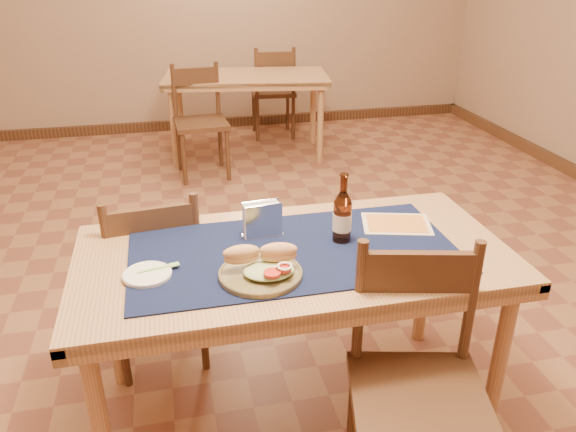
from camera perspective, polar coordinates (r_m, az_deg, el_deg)
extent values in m
cube|color=brown|center=(3.15, -2.84, -8.86)|extent=(6.00, 7.00, 0.02)
cylinder|color=#AE8152|center=(2.04, -18.48, -19.74)|extent=(0.06, 0.06, 0.71)
cylinder|color=#AE8152|center=(2.32, 20.63, -13.82)|extent=(0.06, 0.06, 0.71)
cylinder|color=#AE8152|center=(2.54, -17.45, -9.60)|extent=(0.06, 0.06, 0.71)
cylinder|color=#AE8152|center=(2.77, 13.73, -5.97)|extent=(0.06, 0.06, 0.71)
cube|color=#AE8152|center=(2.10, 0.60, -4.11)|extent=(1.60, 0.80, 0.04)
cube|color=#101A3D|center=(2.08, 0.61, -3.56)|extent=(1.20, 0.60, 0.01)
cube|color=#4D2E1B|center=(6.30, -8.50, 9.29)|extent=(6.00, 0.06, 0.10)
cylinder|color=#AE8152|center=(5.09, -11.55, 8.80)|extent=(0.05, 0.05, 0.71)
cylinder|color=#AE8152|center=(5.09, 3.30, 9.26)|extent=(0.05, 0.05, 0.71)
cylinder|color=#AE8152|center=(5.64, -10.90, 10.44)|extent=(0.05, 0.05, 0.71)
cylinder|color=#AE8152|center=(5.64, 2.57, 10.86)|extent=(0.05, 0.05, 0.71)
cube|color=#AE8152|center=(5.24, -4.28, 13.91)|extent=(1.55, 0.94, 0.04)
cylinder|color=#4D2E1B|center=(2.89, -9.89, -7.29)|extent=(0.04, 0.04, 0.44)
cylinder|color=#4D2E1B|center=(2.88, -16.85, -8.29)|extent=(0.04, 0.04, 0.44)
cylinder|color=#4D2E1B|center=(2.60, -8.59, -11.28)|extent=(0.04, 0.04, 0.44)
cylinder|color=#4D2E1B|center=(2.59, -16.41, -12.43)|extent=(0.04, 0.04, 0.44)
cube|color=#4D2E1B|center=(2.62, -13.41, -5.79)|extent=(0.45, 0.45, 0.04)
cube|color=#4D2E1B|center=(2.29, -13.74, -0.76)|extent=(0.35, 0.06, 0.14)
cylinder|color=#4D2E1B|center=(2.36, -9.23, -2.73)|extent=(0.04, 0.04, 0.45)
cylinder|color=#4D2E1B|center=(2.34, -17.71, -3.92)|extent=(0.04, 0.04, 0.45)
cylinder|color=#4D2E1B|center=(2.19, 6.59, -19.12)|extent=(0.04, 0.04, 0.46)
cylinder|color=#4D2E1B|center=(2.26, 16.48, -18.60)|extent=(0.04, 0.04, 0.46)
cube|color=#4D2E1B|center=(1.93, 13.20, -17.78)|extent=(0.52, 0.52, 0.04)
cube|color=#4D2E1B|center=(1.87, 13.13, -5.56)|extent=(0.37, 0.12, 0.14)
cylinder|color=#4D2E1B|center=(1.90, 7.26, -8.80)|extent=(0.04, 0.04, 0.47)
cylinder|color=#4D2E1B|center=(1.98, 18.06, -8.52)|extent=(0.04, 0.04, 0.47)
cylinder|color=#4D2E1B|center=(4.68, -10.53, 5.76)|extent=(0.04, 0.04, 0.46)
cylinder|color=#4D2E1B|center=(4.72, -6.12, 6.24)|extent=(0.04, 0.04, 0.46)
cylinder|color=#4D2E1B|center=(5.02, -11.02, 7.08)|extent=(0.04, 0.04, 0.46)
cylinder|color=#4D2E1B|center=(5.06, -6.90, 7.52)|extent=(0.04, 0.04, 0.46)
cube|color=#4D2E1B|center=(4.80, -8.82, 9.26)|extent=(0.45, 0.45, 0.04)
cube|color=#4D2E1B|center=(4.90, -9.43, 13.82)|extent=(0.37, 0.05, 0.14)
cylinder|color=#4D2E1B|center=(4.91, -11.48, 12.22)|extent=(0.04, 0.04, 0.47)
cylinder|color=#4D2E1B|center=(4.95, -7.20, 12.63)|extent=(0.04, 0.04, 0.47)
cylinder|color=#4D2E1B|center=(6.13, -0.03, 10.86)|extent=(0.04, 0.04, 0.46)
cylinder|color=#4D2E1B|center=(6.09, -3.49, 10.70)|extent=(0.04, 0.04, 0.46)
cylinder|color=#4D2E1B|center=(5.78, 0.54, 9.96)|extent=(0.04, 0.04, 0.46)
cylinder|color=#4D2E1B|center=(5.74, -3.12, 9.80)|extent=(0.04, 0.04, 0.46)
cube|color=#4D2E1B|center=(5.88, -1.55, 12.50)|extent=(0.45, 0.45, 0.04)
cube|color=#4D2E1B|center=(5.62, -1.33, 15.61)|extent=(0.37, 0.05, 0.14)
cylinder|color=#4D2E1B|center=(5.67, 0.58, 14.45)|extent=(0.04, 0.04, 0.47)
cylinder|color=#4D2E1B|center=(5.62, -3.22, 14.32)|extent=(0.04, 0.04, 0.47)
cylinder|color=brown|center=(1.92, -2.81, -5.90)|extent=(0.29, 0.29, 0.02)
torus|color=brown|center=(1.92, -2.82, -5.75)|extent=(0.29, 0.29, 0.01)
ellipsoid|color=#A9BC81|center=(1.90, -1.96, -5.53)|extent=(0.17, 0.14, 0.03)
ellipsoid|color=tan|center=(1.91, -4.78, -3.96)|extent=(0.13, 0.06, 0.07)
ellipsoid|color=tan|center=(1.91, -0.96, -3.76)|extent=(0.13, 0.07, 0.07)
cylinder|color=red|center=(1.84, -1.62, -5.81)|extent=(0.06, 0.06, 0.01)
cylinder|color=red|center=(1.87, -0.45, -5.36)|extent=(0.05, 0.05, 0.01)
torus|color=white|center=(1.86, -0.35, -5.12)|extent=(0.05, 0.05, 0.01)
cylinder|color=white|center=(1.98, -14.11, -5.78)|extent=(0.17, 0.17, 0.01)
torus|color=white|center=(1.98, -14.12, -5.67)|extent=(0.17, 0.17, 0.01)
cube|color=#9AD675|center=(1.99, -13.50, -5.26)|extent=(0.11, 0.03, 0.00)
cube|color=#9AD675|center=(2.00, -11.47, -4.85)|extent=(0.04, 0.03, 0.00)
cylinder|color=#4C210D|center=(2.13, 5.52, -0.56)|extent=(0.07, 0.07, 0.16)
cone|color=#4C210D|center=(2.09, 5.63, 1.90)|extent=(0.07, 0.07, 0.04)
cylinder|color=#4C210D|center=(2.07, 5.69, 3.24)|extent=(0.03, 0.03, 0.06)
cylinder|color=#4C210D|center=(2.05, 5.73, 4.16)|extent=(0.03, 0.03, 0.01)
cylinder|color=#FFEDCB|center=(2.13, 5.52, -0.56)|extent=(0.07, 0.07, 0.07)
cube|color=silver|center=(2.19, -2.58, -1.90)|extent=(0.16, 0.07, 0.00)
cube|color=silver|center=(2.14, -2.43, -0.54)|extent=(0.14, 0.02, 0.13)
cube|color=silver|center=(2.18, -2.80, 0.00)|extent=(0.14, 0.02, 0.13)
cube|color=white|center=(2.16, -2.61, -0.40)|extent=(0.14, 0.05, 0.12)
cube|color=#45B4DF|center=(2.14, -2.47, -0.33)|extent=(0.10, 0.01, 0.04)
cube|color=beige|center=(2.32, 10.96, -0.79)|extent=(0.31, 0.26, 0.00)
cube|color=#C47532|center=(2.32, 10.97, -0.73)|extent=(0.27, 0.22, 0.00)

